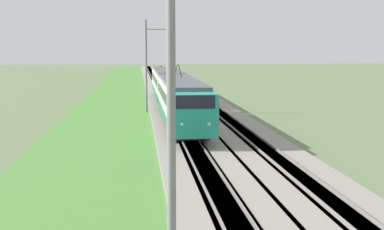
# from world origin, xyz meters

# --- Properties ---
(ballast_main) EXTENTS (240.00, 4.40, 0.30)m
(ballast_main) POSITION_xyz_m (50.00, 0.00, 0.15)
(ballast_main) COLOR gray
(ballast_main) RESTS_ON ground
(ballast_adjacent) EXTENTS (240.00, 4.40, 0.30)m
(ballast_adjacent) POSITION_xyz_m (50.00, -4.19, 0.15)
(ballast_adjacent) COLOR gray
(ballast_adjacent) RESTS_ON ground
(track_main) EXTENTS (240.00, 1.57, 0.45)m
(track_main) POSITION_xyz_m (50.00, 0.00, 0.16)
(track_main) COLOR #4C4238
(track_main) RESTS_ON ground
(track_adjacent) EXTENTS (240.00, 1.57, 0.45)m
(track_adjacent) POSITION_xyz_m (50.00, -4.19, 0.16)
(track_adjacent) COLOR #4C4238
(track_adjacent) RESTS_ON ground
(grass_verge) EXTENTS (240.00, 8.63, 0.12)m
(grass_verge) POSITION_xyz_m (50.00, 5.62, 0.06)
(grass_verge) COLOR #4C8438
(grass_verge) RESTS_ON ground
(passenger_train) EXTENTS (39.98, 2.91, 4.93)m
(passenger_train) POSITION_xyz_m (42.69, 0.00, 2.30)
(passenger_train) COLOR teal
(passenger_train) RESTS_ON ground
(catenary_mast_near) EXTENTS (0.22, 2.56, 9.60)m
(catenary_mast_near) POSITION_xyz_m (4.57, 2.45, 4.95)
(catenary_mast_near) COLOR slate
(catenary_mast_near) RESTS_ON ground
(catenary_mast_mid) EXTENTS (0.22, 2.56, 8.93)m
(catenary_mast_mid) POSITION_xyz_m (43.47, 2.45, 4.61)
(catenary_mast_mid) COLOR slate
(catenary_mast_mid) RESTS_ON ground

